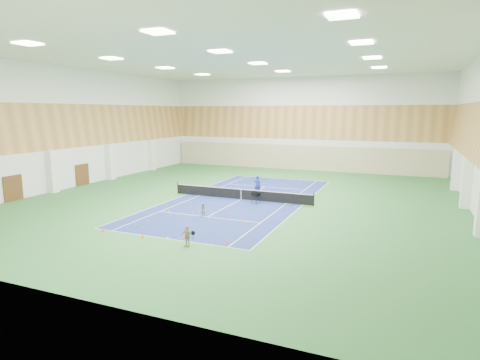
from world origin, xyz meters
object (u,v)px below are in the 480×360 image
coach (257,185)px  child_court (203,210)px  ball_cart (256,198)px  tennis_net (241,193)px  child_apron (187,236)px

coach → child_court: 9.29m
coach → ball_cart: size_ratio=1.75×
coach → child_court: (-0.79, -9.25, -0.35)m
ball_cart → child_court: bearing=-96.0°
tennis_net → child_court: 6.43m
child_court → coach: bearing=83.2°
coach → child_court: bearing=83.6°
tennis_net → child_apron: bearing=-81.5°
tennis_net → coach: (0.48, 2.83, 0.31)m
coach → child_apron: coach is taller
child_court → ball_cart: 5.73m
tennis_net → coach: coach is taller
tennis_net → coach: 2.89m
child_apron → tennis_net: bearing=98.0°
child_court → ball_cart: size_ratio=1.04×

